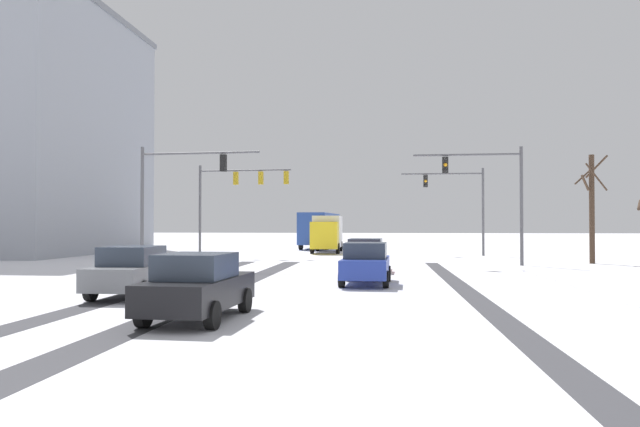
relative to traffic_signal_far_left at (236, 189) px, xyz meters
name	(u,v)px	position (x,y,z in m)	size (l,w,h in m)	color
wheel_track_left_lane	(222,291)	(4.69, -20.25, -4.81)	(1.00, 31.71, 0.01)	#424247
wheel_track_right_lane	(146,290)	(1.96, -20.25, -4.81)	(0.92, 31.71, 0.01)	#424247
wheel_track_center	(471,294)	(13.12, -20.25, -4.81)	(0.75, 31.71, 0.01)	#424247
traffic_signal_far_left	(236,189)	(0.00, 0.00, 0.00)	(6.69, 0.66, 6.50)	#56565B
traffic_signal_near_left	(174,184)	(-0.83, -9.94, -0.35)	(6.60, 0.55, 6.50)	#56565B
traffic_signal_far_right	(460,196)	(15.96, 4.15, -0.38)	(6.09, 0.38, 6.50)	#56565B
traffic_signal_near_right	(491,186)	(16.05, -7.82, -0.40)	(5.81, 0.38, 6.50)	#56565B
car_red_lead	(366,255)	(9.39, -11.22, -3.99)	(1.98, 4.18, 1.62)	red
car_blue_second	(366,263)	(9.58, -17.35, -3.99)	(1.96, 4.16, 1.62)	#233899
car_grey_third	(134,271)	(2.24, -21.95, -3.99)	(1.86, 4.12, 1.62)	slate
car_black_fourth	(198,286)	(5.75, -26.17, -3.99)	(1.99, 4.18, 1.62)	black
bus_oncoming	(320,228)	(4.17, 16.42, -2.82)	(3.05, 11.10, 3.38)	#284793
box_truck_delivery	(327,233)	(5.65, 8.04, -3.18)	(2.42, 7.44, 3.02)	yellow
bare_tree_sidewalk_far	(592,205)	(22.55, -3.96, -1.34)	(1.87, 1.70, 6.45)	#423023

